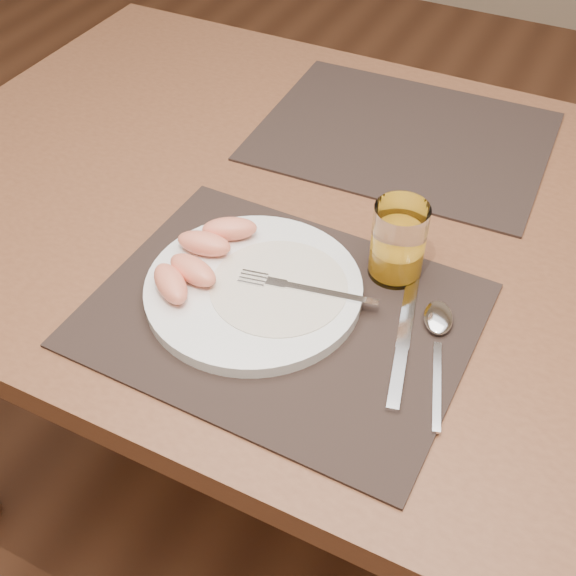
# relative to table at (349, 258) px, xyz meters

# --- Properties ---
(ground) EXTENTS (5.00, 5.00, 0.00)m
(ground) POSITION_rel_table_xyz_m (0.00, 0.00, -0.67)
(ground) COLOR brown
(ground) RESTS_ON ground
(table) EXTENTS (1.40, 0.90, 0.75)m
(table) POSITION_rel_table_xyz_m (0.00, 0.00, 0.00)
(table) COLOR brown
(table) RESTS_ON ground
(placemat_near) EXTENTS (0.46, 0.36, 0.00)m
(placemat_near) POSITION_rel_table_xyz_m (-0.00, -0.22, 0.09)
(placemat_near) COLOR #2D211C
(placemat_near) RESTS_ON table
(placemat_far) EXTENTS (0.46, 0.37, 0.00)m
(placemat_far) POSITION_rel_table_xyz_m (-0.01, 0.22, 0.09)
(placemat_far) COLOR #2D211C
(placemat_far) RESTS_ON table
(plate) EXTENTS (0.27, 0.27, 0.02)m
(plate) POSITION_rel_table_xyz_m (-0.05, -0.20, 0.10)
(plate) COLOR white
(plate) RESTS_ON placemat_near
(plate_dressing) EXTENTS (0.17, 0.17, 0.00)m
(plate_dressing) POSITION_rel_table_xyz_m (-0.02, -0.19, 0.10)
(plate_dressing) COLOR white
(plate_dressing) RESTS_ON plate
(fork) EXTENTS (0.17, 0.05, 0.00)m
(fork) POSITION_rel_table_xyz_m (0.00, -0.19, 0.11)
(fork) COLOR silver
(fork) RESTS_ON plate
(knife) EXTENTS (0.07, 0.22, 0.01)m
(knife) POSITION_rel_table_xyz_m (0.15, -0.21, 0.09)
(knife) COLOR silver
(knife) RESTS_ON placemat_near
(spoon) EXTENTS (0.08, 0.19, 0.01)m
(spoon) POSITION_rel_table_xyz_m (0.18, -0.16, 0.09)
(spoon) COLOR silver
(spoon) RESTS_ON placemat_near
(juice_glass) EXTENTS (0.07, 0.07, 0.10)m
(juice_glass) POSITION_rel_table_xyz_m (0.09, -0.09, 0.13)
(juice_glass) COLOR white
(juice_glass) RESTS_ON placemat_near
(grapefruit_wedges) EXTENTS (0.09, 0.19, 0.03)m
(grapefruit_wedges) POSITION_rel_table_xyz_m (-0.12, -0.20, 0.12)
(grapefruit_wedges) COLOR #F68864
(grapefruit_wedges) RESTS_ON plate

